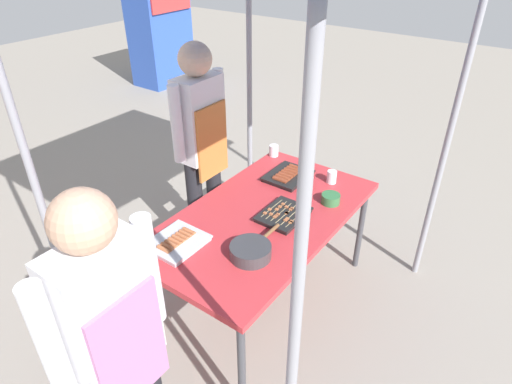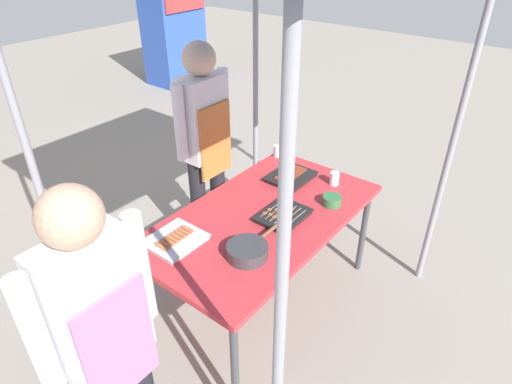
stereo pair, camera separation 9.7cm
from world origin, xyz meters
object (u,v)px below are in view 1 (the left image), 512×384
Objects in this scene: tray_grilled_sausages at (288,175)px; tray_pork_links at (177,242)px; cooking_wok at (251,250)px; vendor_woman at (201,138)px; customer_nearby at (113,337)px; neighbor_stall_left at (160,30)px; drink_cup_near_edge at (332,177)px; drink_cup_by_wok at (274,151)px; tray_meat_skewers at (283,215)px; condiment_bowl at (331,199)px; stall_table at (262,221)px.

tray_grilled_sausages reaches higher than tray_pork_links.
tray_grilled_sausages is 0.90m from cooking_wok.
customer_nearby is at bearing 30.62° from vendor_woman.
customer_nearby is 6.22m from neighbor_stall_left.
drink_cup_by_wok is at bearing 79.26° from drink_cup_near_edge.
condiment_bowl is at bearing -27.21° from tray_meat_skewers.
condiment_bowl is at bearing -153.85° from drink_cup_near_edge.
neighbor_stall_left is (2.42, 3.81, 0.04)m from drink_cup_by_wok.
tray_grilled_sausages is 4.87m from neighbor_stall_left.
drink_cup_near_edge is (0.24, 0.12, 0.01)m from condiment_bowl.
drink_cup_near_edge is (1.15, -0.39, 0.03)m from tray_pork_links.
tray_grilled_sausages is 2.67× the size of condiment_bowl.
cooking_wok reaches higher than tray_pork_links.
condiment_bowl is 5.27m from neighbor_stall_left.
customer_nearby reaches higher than tray_pork_links.
tray_pork_links is 0.19× the size of neighbor_stall_left.
drink_cup_by_wok reaches higher than tray_pork_links.
tray_grilled_sausages is 3.65× the size of drink_cup_by_wok.
neighbor_stall_left reaches higher than stall_table.
tray_pork_links is 2.53× the size of condiment_bowl.
vendor_woman reaches higher than tray_pork_links.
condiment_bowl reaches higher than tray_meat_skewers.
tray_meat_skewers is at bearing -151.29° from tray_grilled_sausages.
drink_cup_near_edge is at bearing -15.42° from stall_table.
customer_nearby reaches higher than drink_cup_near_edge.
tray_pork_links reaches higher than stall_table.
customer_nearby is (-1.51, -0.89, -0.03)m from vendor_woman.
tray_meat_skewers is 2.61× the size of condiment_bowl.
customer_nearby reaches higher than condiment_bowl.
condiment_bowl is 1.34× the size of drink_cup_near_edge.
tray_grilled_sausages is (0.49, 0.11, 0.07)m from stall_table.
customer_nearby is (-1.33, -0.06, 0.20)m from tray_meat_skewers.
drink_cup_by_wok reaches higher than tray_grilled_sausages.
cooking_wok is 4.28× the size of drink_cup_near_edge.
drink_cup_near_edge reaches higher than condiment_bowl.
stall_table is at bearing 113.80° from tray_meat_skewers.
tray_grilled_sausages is 3.57× the size of drink_cup_near_edge.
condiment_bowl reaches higher than stall_table.
tray_meat_skewers is 1.03× the size of tray_pork_links.
cooking_wok is 0.23× the size of vendor_woman.
tray_meat_skewers is 0.36m from condiment_bowl.
drink_cup_by_wok reaches higher than tray_meat_skewers.
cooking_wok is at bearing -67.70° from tray_pork_links.
neighbor_stall_left is (2.77, 4.49, 0.06)m from condiment_bowl.
stall_table is 17.82× the size of drink_cup_by_wok.
vendor_woman is at bearing 30.62° from customer_nearby.
drink_cup_near_edge is 0.06× the size of customer_nearby.
neighbor_stall_left reaches higher than tray_pork_links.
neighbor_stall_left reaches higher than cooking_wok.
customer_nearby reaches higher than tray_meat_skewers.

